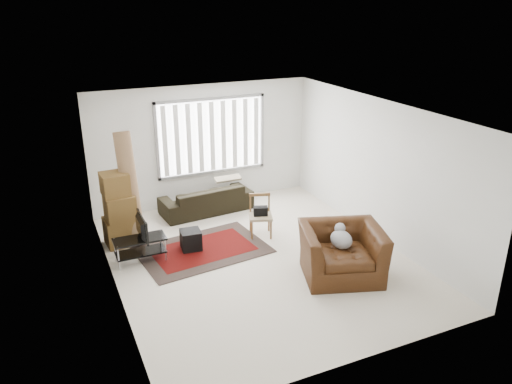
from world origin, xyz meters
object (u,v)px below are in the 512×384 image
(moving_boxes, at_px, (119,212))
(side_chair, at_px, (260,214))
(armchair, at_px, (342,249))
(tv_stand, at_px, (140,245))
(sofa, at_px, (206,195))

(moving_boxes, xyz_separation_m, side_chair, (2.58, -0.75, -0.21))
(side_chair, height_order, armchair, armchair)
(tv_stand, distance_m, sofa, 2.46)
(moving_boxes, distance_m, armchair, 4.18)
(sofa, height_order, armchair, armchair)
(side_chair, bearing_deg, sofa, 129.98)
(sofa, bearing_deg, moving_boxes, 17.12)
(moving_boxes, bearing_deg, side_chair, -16.14)
(tv_stand, relative_size, side_chair, 1.11)
(tv_stand, relative_size, moving_boxes, 0.64)
(tv_stand, relative_size, armchair, 0.56)
(armchair, bearing_deg, moving_boxes, 158.00)
(side_chair, distance_m, armchair, 2.05)
(sofa, relative_size, side_chair, 2.42)
(sofa, xyz_separation_m, armchair, (1.19, -3.52, 0.11))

